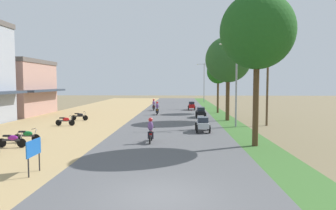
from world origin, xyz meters
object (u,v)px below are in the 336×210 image
utility_pole_near (268,79)px  car_sedan_silver (203,123)px  median_tree_third (218,72)px  car_sedan_black (201,112)px  car_hatchback_red (192,105)px  motorbike_ahead_second (157,108)px  median_tree_nearest (257,32)px  utility_pole_far (229,77)px  streetlamp_mid (204,80)px  parked_motorbike_second (12,139)px  parked_motorbike_third (27,135)px  street_signboard (34,150)px  motorbike_ahead_third (154,105)px  parked_motorbike_fourth (65,120)px  median_tree_second (228,60)px  streetlamp_near (236,78)px  motorbike_foreground_rider (151,131)px  parked_motorbike_fifth (80,116)px

utility_pole_near → car_sedan_silver: (-6.33, -4.40, -3.63)m
median_tree_third → car_sedan_black: bearing=-114.0°
car_hatchback_red → motorbike_ahead_second: motorbike_ahead_second is taller
median_tree_nearest → utility_pole_far: utility_pole_far is taller
median_tree_nearest → streetlamp_mid: size_ratio=1.18×
parked_motorbike_second → car_sedan_silver: size_ratio=0.80×
parked_motorbike_third → street_signboard: 8.00m
motorbike_ahead_second → motorbike_ahead_third: size_ratio=1.00×
car_sedan_silver → motorbike_ahead_second: motorbike_ahead_second is taller
parked_motorbike_fourth → car_hatchback_red: car_hatchback_red is taller
median_tree_second → utility_pole_near: 5.09m
streetlamp_near → motorbike_foreground_rider: streetlamp_near is taller
street_signboard → motorbike_foreground_rider: size_ratio=0.83×
street_signboard → streetlamp_near: bearing=53.1°
car_sedan_silver → car_sedan_black: bearing=87.0°
median_tree_third → motorbike_foreground_rider: size_ratio=3.91×
median_tree_second → car_sedan_black: bearing=135.8°
parked_motorbike_second → car_sedan_silver: bearing=28.4°
parked_motorbike_fifth → median_tree_second: bearing=2.3°
street_signboard → median_tree_second: size_ratio=0.17×
motorbike_ahead_third → median_tree_second: bearing=-52.4°
utility_pole_far → parked_motorbike_second: bearing=-119.7°
parked_motorbike_second → median_tree_nearest: median_tree_nearest is taller
parked_motorbike_fourth → median_tree_third: (15.61, 13.17, 4.93)m
median_tree_nearest → motorbike_ahead_third: median_tree_nearest is taller
parked_motorbike_fifth → car_hatchback_red: car_hatchback_red is taller
parked_motorbike_fourth → car_sedan_silver: 12.80m
motorbike_ahead_third → car_hatchback_red: bearing=11.5°
parked_motorbike_third → motorbike_ahead_third: bearing=75.2°
parked_motorbike_fourth → streetlamp_mid: bearing=67.1°
car_sedan_black → car_hatchback_red: size_ratio=1.13×
car_hatchback_red → utility_pole_far: bearing=38.9°
streetlamp_mid → car_hatchback_red: streetlamp_mid is taller
median_tree_third → car_hatchback_red: size_ratio=3.51×
motorbike_ahead_second → median_tree_nearest: bearing=-68.1°
motorbike_ahead_second → car_sedan_black: bearing=-29.1°
street_signboard → median_tree_third: median_tree_third is taller
median_tree_third → car_sedan_silver: bearing=-101.1°
car_hatchback_red → motorbike_foreground_rider: bearing=-98.3°
parked_motorbike_third → median_tree_second: (15.14, 12.75, 5.88)m
utility_pole_near → car_sedan_silver: bearing=-145.2°
motorbike_foreground_rider → motorbike_ahead_third: same height
streetlamp_near → car_hatchback_red: bearing=101.1°
parked_motorbike_second → motorbike_foreground_rider: size_ratio=1.00×
parked_motorbike_fourth → utility_pole_near: bearing=3.7°
parked_motorbike_fifth → streetlamp_near: size_ratio=0.24×
parked_motorbike_second → utility_pole_near: 21.75m
motorbike_ahead_second → streetlamp_near: bearing=-52.0°
median_tree_nearest → motorbike_foreground_rider: bearing=173.9°
parked_motorbike_fifth → streetlamp_mid: bearing=64.6°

